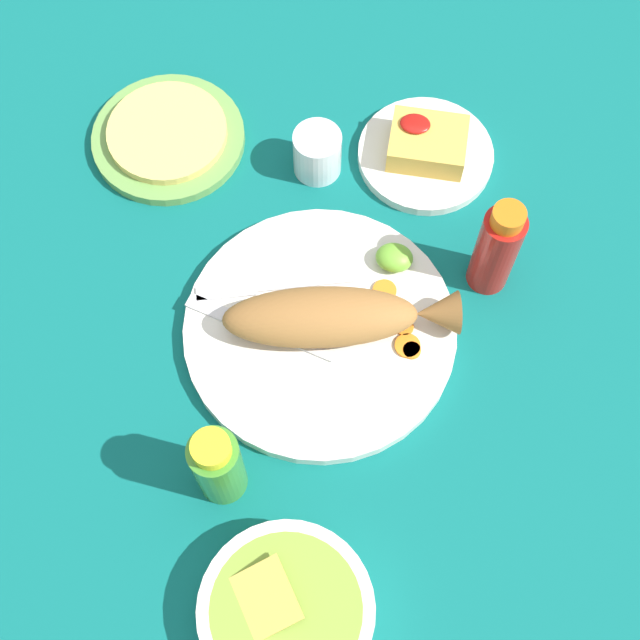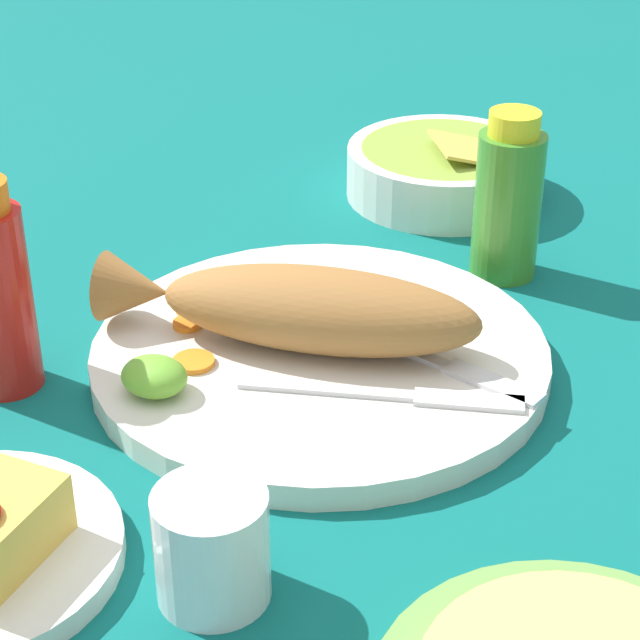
# 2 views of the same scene
# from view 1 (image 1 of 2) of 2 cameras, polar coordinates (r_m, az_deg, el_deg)

# --- Properties ---
(ground_plane) EXTENTS (4.00, 4.00, 0.00)m
(ground_plane) POSITION_cam_1_polar(r_m,az_deg,el_deg) (1.04, -0.00, -0.86)
(ground_plane) COLOR #0C605B
(main_plate) EXTENTS (0.32, 0.32, 0.02)m
(main_plate) POSITION_cam_1_polar(r_m,az_deg,el_deg) (1.04, -0.00, -0.66)
(main_plate) COLOR silver
(main_plate) RESTS_ON ground_plane
(fried_fish) EXTENTS (0.27, 0.12, 0.06)m
(fried_fish) POSITION_cam_1_polar(r_m,az_deg,el_deg) (1.00, 0.91, 0.22)
(fried_fish) COLOR #996633
(fried_fish) RESTS_ON main_plate
(fork_near) EXTENTS (0.18, 0.06, 0.00)m
(fork_near) POSITION_cam_1_polar(r_m,az_deg,el_deg) (1.03, -4.53, -0.23)
(fork_near) COLOR silver
(fork_near) RESTS_ON main_plate
(fork_far) EXTENTS (0.18, 0.06, 0.00)m
(fork_far) POSITION_cam_1_polar(r_m,az_deg,el_deg) (1.05, -3.63, 2.09)
(fork_far) COLOR silver
(fork_far) RESTS_ON main_plate
(carrot_slice_near) EXTENTS (0.02, 0.02, 0.00)m
(carrot_slice_near) POSITION_cam_1_polar(r_m,az_deg,el_deg) (1.02, 5.90, -1.95)
(carrot_slice_near) COLOR orange
(carrot_slice_near) RESTS_ON main_plate
(carrot_slice_mid) EXTENTS (0.02, 0.02, 0.00)m
(carrot_slice_mid) POSITION_cam_1_polar(r_m,az_deg,el_deg) (1.03, 5.43, -0.46)
(carrot_slice_mid) COLOR orange
(carrot_slice_mid) RESTS_ON main_plate
(carrot_slice_far) EXTENTS (0.03, 0.03, 0.00)m
(carrot_slice_far) POSITION_cam_1_polar(r_m,az_deg,el_deg) (1.02, 5.62, -1.66)
(carrot_slice_far) COLOR orange
(carrot_slice_far) RESTS_ON main_plate
(carrot_slice_extra) EXTENTS (0.03, 0.03, 0.00)m
(carrot_slice_extra) POSITION_cam_1_polar(r_m,az_deg,el_deg) (1.05, 4.15, 1.89)
(carrot_slice_extra) COLOR orange
(carrot_slice_extra) RESTS_ON main_plate
(lime_wedge_main) EXTENTS (0.04, 0.04, 0.02)m
(lime_wedge_main) POSITION_cam_1_polar(r_m,az_deg,el_deg) (1.06, 4.78, 4.00)
(lime_wedge_main) COLOR #6BB233
(lime_wedge_main) RESTS_ON main_plate
(hot_sauce_bottle_red) EXTENTS (0.05, 0.05, 0.15)m
(hot_sauce_bottle_red) POSITION_cam_1_polar(r_m,az_deg,el_deg) (1.03, 11.24, 4.50)
(hot_sauce_bottle_red) COLOR #B21914
(hot_sauce_bottle_red) RESTS_ON ground_plane
(hot_sauce_bottle_green) EXTENTS (0.05, 0.05, 0.14)m
(hot_sauce_bottle_green) POSITION_cam_1_polar(r_m,az_deg,el_deg) (0.93, -6.56, -9.23)
(hot_sauce_bottle_green) COLOR #3D8428
(hot_sauce_bottle_green) RESTS_ON ground_plane
(salt_cup) EXTENTS (0.06, 0.06, 0.06)m
(salt_cup) POSITION_cam_1_polar(r_m,az_deg,el_deg) (1.13, -0.17, 10.53)
(salt_cup) COLOR silver
(salt_cup) RESTS_ON ground_plane
(side_plate_fries) EXTENTS (0.17, 0.17, 0.01)m
(side_plate_fries) POSITION_cam_1_polar(r_m,az_deg,el_deg) (1.17, 6.76, 10.44)
(side_plate_fries) COLOR silver
(side_plate_fries) RESTS_ON ground_plane
(fries_pile) EXTENTS (0.10, 0.08, 0.04)m
(fries_pile) POSITION_cam_1_polar(r_m,az_deg,el_deg) (1.15, 6.87, 11.19)
(fries_pile) COLOR gold
(fries_pile) RESTS_ON side_plate_fries
(guacamole_bowl) EXTENTS (0.18, 0.18, 0.06)m
(guacamole_bowl) POSITION_cam_1_polar(r_m,az_deg,el_deg) (0.94, -2.17, -18.15)
(guacamole_bowl) COLOR white
(guacamole_bowl) RESTS_ON ground_plane
(tortilla_plate) EXTENTS (0.20, 0.20, 0.01)m
(tortilla_plate) POSITION_cam_1_polar(r_m,az_deg,el_deg) (1.19, -9.67, 11.39)
(tortilla_plate) COLOR #6B9E4C
(tortilla_plate) RESTS_ON ground_plane
(tortilla_stack) EXTENTS (0.15, 0.15, 0.01)m
(tortilla_stack) POSITION_cam_1_polar(r_m,az_deg,el_deg) (1.18, -9.76, 11.76)
(tortilla_stack) COLOR #E0C666
(tortilla_stack) RESTS_ON tortilla_plate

